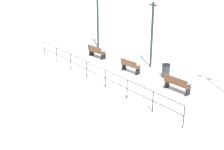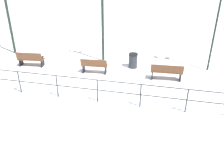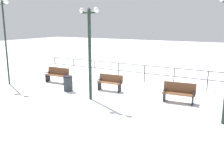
{
  "view_description": "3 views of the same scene",
  "coord_description": "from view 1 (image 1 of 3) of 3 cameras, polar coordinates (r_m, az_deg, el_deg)",
  "views": [
    {
      "loc": [
        -12.57,
        -13.89,
        7.18
      ],
      "look_at": [
        -2.19,
        -0.83,
        0.61
      ],
      "focal_mm": 49.37,
      "sensor_mm": 36.0,
      "label": 1
    },
    {
      "loc": [
        -11.55,
        -3.52,
        5.91
      ],
      "look_at": [
        -1.28,
        -1.27,
        0.64
      ],
      "focal_mm": 38.81,
      "sensor_mm": 36.0,
      "label": 2
    },
    {
      "loc": [
        11.22,
        6.59,
        3.69
      ],
      "look_at": [
        -1.72,
        -0.83,
        0.49
      ],
      "focal_mm": 38.77,
      "sensor_mm": 36.0,
      "label": 3
    }
  ],
  "objects": [
    {
      "name": "lamppost_middle",
      "position": [
        20.42,
        7.47,
        8.85
      ],
      "size": [
        0.24,
        1.04,
        4.41
      ],
      "color": "#1E2D23",
      "rests_on": "ground"
    },
    {
      "name": "bench_nearest",
      "position": [
        17.39,
        11.89,
        -1.58
      ],
      "size": [
        0.6,
        1.66,
        0.94
      ],
      "rotation": [
        0.0,
        0.0,
        0.05
      ],
      "color": "brown",
      "rests_on": "ground"
    },
    {
      "name": "ground_plane",
      "position": [
        20.07,
        3.43,
        0.5
      ],
      "size": [
        80.0,
        80.0,
        0.0
      ],
      "primitive_type": "plane",
      "color": "white",
      "rests_on": "ground"
    },
    {
      "name": "lamppost_far",
      "position": [
        24.88,
        -2.69,
        11.86
      ],
      "size": [
        0.28,
        1.11,
        4.7
      ],
      "color": "#1E2D23",
      "rests_on": "ground"
    },
    {
      "name": "bench_third",
      "position": [
        22.8,
        -2.9,
        4.35
      ],
      "size": [
        0.71,
        1.57,
        0.92
      ],
      "rotation": [
        0.0,
        0.0,
        0.1
      ],
      "color": "brown",
      "rests_on": "ground"
    },
    {
      "name": "trash_bin",
      "position": [
        19.42,
        9.94,
        0.82
      ],
      "size": [
        0.52,
        0.52,
        0.85
      ],
      "color": "#2D3338",
      "rests_on": "ground"
    },
    {
      "name": "waterfront_railing",
      "position": [
        18.18,
        -3.05,
        0.74
      ],
      "size": [
        0.05,
        13.25,
        1.12
      ],
      "color": "#26282D",
      "rests_on": "ground"
    },
    {
      "name": "bench_second",
      "position": [
        19.87,
        3.37,
        1.75
      ],
      "size": [
        0.58,
        1.47,
        0.89
      ],
      "rotation": [
        0.0,
        0.0,
        0.07
      ],
      "color": "brown",
      "rests_on": "ground"
    }
  ]
}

